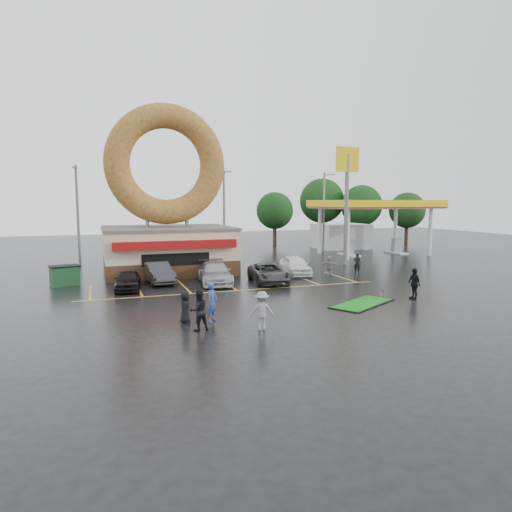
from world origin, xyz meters
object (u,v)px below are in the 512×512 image
object	(u,v)px
streetlight_right	(324,210)
putting_green	(362,303)
donut_shop	(167,217)
streetlight_mid	(224,211)
shell_sign	(347,183)
car_white	(295,265)
person_blue	(212,302)
person_cameraman	(414,284)
car_black	(128,280)
car_silver	(215,273)
gas_station	(359,220)
car_grey	(269,273)
car_dgrey	(158,272)
streetlight_left	(78,212)
dumpster	(65,276)

from	to	relation	value
streetlight_right	putting_green	world-z (taller)	streetlight_right
donut_shop	putting_green	world-z (taller)	donut_shop
donut_shop	streetlight_mid	bearing A→B (deg)	48.62
shell_sign	car_white	distance (m)	10.31
person_blue	person_cameraman	xyz separation A→B (m)	(12.49, 0.99, -0.04)
streetlight_mid	person_cameraman	bearing A→B (deg)	-77.74
car_black	car_silver	size ratio (longest dim) A/B	0.75
gas_station	shell_sign	distance (m)	11.93
car_black	streetlight_mid	bearing A→B (deg)	60.77
car_silver	car_grey	size ratio (longest dim) A/B	1.05
putting_green	car_black	bearing A→B (deg)	144.41
streetlight_right	car_white	distance (m)	17.50
gas_station	car_black	xyz separation A→B (m)	(-26.67, -14.93, -3.03)
car_dgrey	streetlight_left	bearing A→B (deg)	108.25
car_grey	putting_green	bearing A→B (deg)	-66.25
donut_shop	car_black	size ratio (longest dim) A/B	3.46
streetlight_mid	person_blue	bearing A→B (deg)	-106.82
car_silver	car_white	size ratio (longest dim) A/B	1.18
shell_sign	putting_green	xyz separation A→B (m)	(-7.51, -14.70, -7.34)
streetlight_mid	car_grey	distance (m)	15.98
dumpster	car_silver	bearing A→B (deg)	-29.27
streetlight_right	car_black	bearing A→B (deg)	-144.94
car_grey	dumpster	distance (m)	14.12
streetlight_right	person_cameraman	world-z (taller)	streetlight_right
streetlight_mid	car_white	bearing A→B (deg)	-80.37
car_black	car_grey	world-z (taller)	car_grey
streetlight_right	car_black	world-z (taller)	streetlight_right
shell_sign	putting_green	world-z (taller)	shell_sign
streetlight_mid	car_white	size ratio (longest dim) A/B	2.04
donut_shop	putting_green	size ratio (longest dim) A/B	2.88
gas_station	person_blue	bearing A→B (deg)	-133.71
gas_station	car_silver	size ratio (longest dim) A/B	2.63
streetlight_mid	car_dgrey	world-z (taller)	streetlight_mid
shell_sign	streetlight_left	world-z (taller)	shell_sign
car_white	putting_green	bearing A→B (deg)	-85.79
car_white	donut_shop	bearing A→B (deg)	159.55
shell_sign	streetlight_mid	xyz separation A→B (m)	(-9.00, 8.92, -2.60)
streetlight_right	car_black	size ratio (longest dim) A/B	2.30
gas_station	streetlight_right	bearing A→B (deg)	166.25
streetlight_left	streetlight_right	size ratio (longest dim) A/B	1.00
donut_shop	dumpster	distance (m)	9.38
donut_shop	car_dgrey	distance (m)	6.39
car_dgrey	car_grey	size ratio (longest dim) A/B	0.91
streetlight_left	car_silver	xyz separation A→B (m)	(9.28, -13.47, -4.03)
car_dgrey	person_blue	size ratio (longest dim) A/B	2.35
car_silver	shell_sign	bearing A→B (deg)	29.29
gas_station	dumpster	world-z (taller)	gas_station
car_dgrey	car_white	bearing A→B (deg)	-6.54
car_grey	person_cameraman	world-z (taller)	person_cameraman
car_grey	car_white	bearing A→B (deg)	44.62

